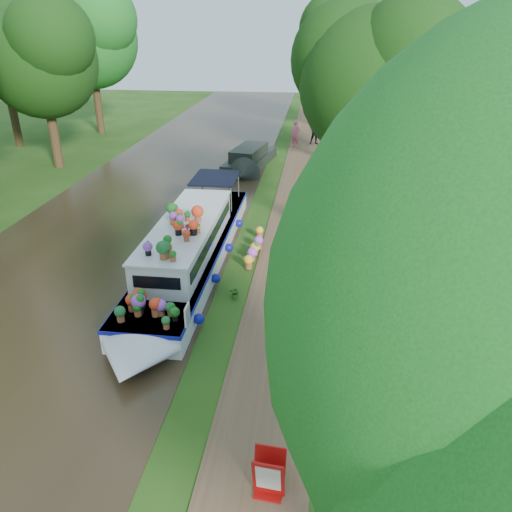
{
  "coord_description": "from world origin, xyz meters",
  "views": [
    {
      "loc": [
        2.11,
        -14.13,
        8.16
      ],
      "look_at": [
        0.33,
        0.19,
        1.3
      ],
      "focal_mm": 35.0,
      "sensor_mm": 36.0,
      "label": 1
    }
  ],
  "objects_px": {
    "second_boat": "(249,159)",
    "pedestrian_pink": "(295,134)",
    "sandwich_board": "(269,476)",
    "pedestrian_dark": "(316,132)",
    "plant_boat": "(188,249)"
  },
  "relations": [
    {
      "from": "plant_boat",
      "to": "pedestrian_pink",
      "type": "distance_m",
      "value": 19.8
    },
    {
      "from": "sandwich_board",
      "to": "pedestrian_pink",
      "type": "height_order",
      "value": "pedestrian_pink"
    },
    {
      "from": "pedestrian_pink",
      "to": "pedestrian_dark",
      "type": "height_order",
      "value": "pedestrian_pink"
    },
    {
      "from": "second_boat",
      "to": "sandwich_board",
      "type": "distance_m",
      "value": 23.2
    },
    {
      "from": "sandwich_board",
      "to": "pedestrian_dark",
      "type": "bearing_deg",
      "value": 94.67
    },
    {
      "from": "pedestrian_pink",
      "to": "sandwich_board",
      "type": "bearing_deg",
      "value": -70.93
    },
    {
      "from": "plant_boat",
      "to": "second_boat",
      "type": "xyz_separation_m",
      "value": [
        0.26,
        14.01,
        -0.35
      ]
    },
    {
      "from": "second_boat",
      "to": "pedestrian_pink",
      "type": "height_order",
      "value": "pedestrian_pink"
    },
    {
      "from": "pedestrian_pink",
      "to": "pedestrian_dark",
      "type": "relative_size",
      "value": 1.01
    },
    {
      "from": "pedestrian_pink",
      "to": "plant_boat",
      "type": "bearing_deg",
      "value": -80.98
    },
    {
      "from": "plant_boat",
      "to": "second_boat",
      "type": "relative_size",
      "value": 2.02
    },
    {
      "from": "sandwich_board",
      "to": "pedestrian_dark",
      "type": "distance_m",
      "value": 29.51
    },
    {
      "from": "plant_boat",
      "to": "pedestrian_pink",
      "type": "xyz_separation_m",
      "value": [
        2.75,
        19.61,
        0.07
      ]
    },
    {
      "from": "plant_boat",
      "to": "pedestrian_dark",
      "type": "xyz_separation_m",
      "value": [
        4.15,
        20.59,
        0.06
      ]
    },
    {
      "from": "plant_boat",
      "to": "pedestrian_dark",
      "type": "height_order",
      "value": "plant_boat"
    }
  ]
}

